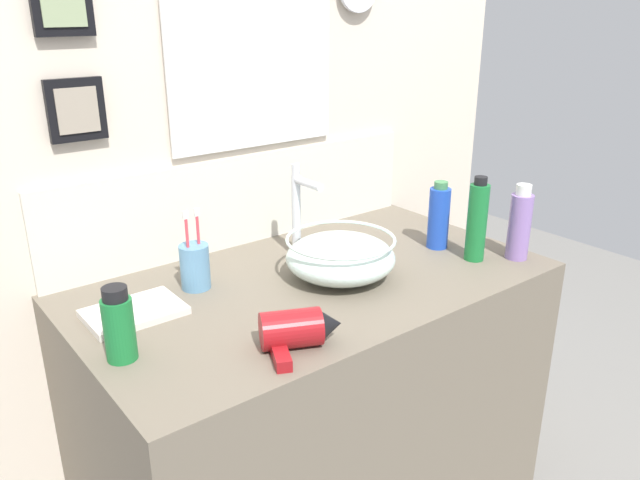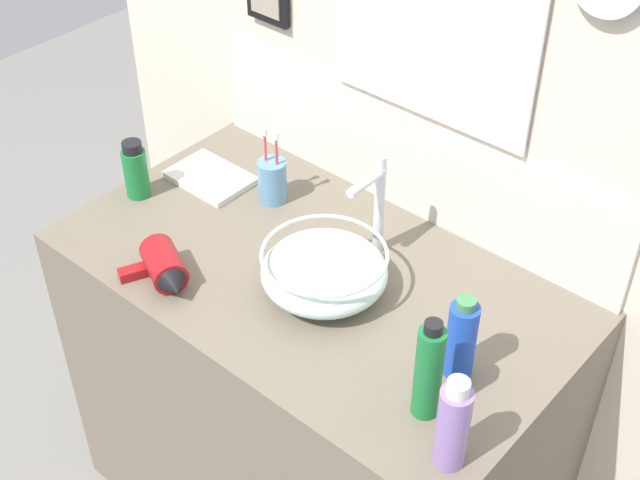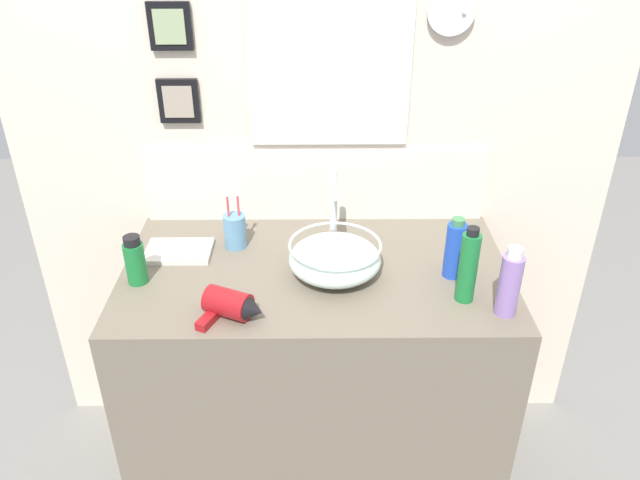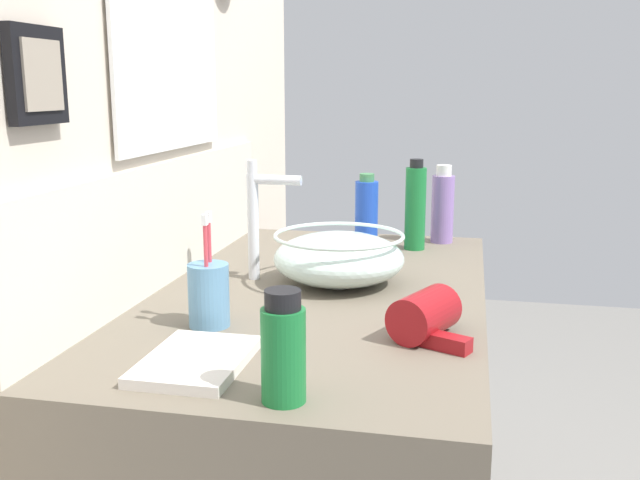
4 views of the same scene
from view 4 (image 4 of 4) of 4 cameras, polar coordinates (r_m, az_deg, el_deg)
name	(u,v)px [view 4 (image 4 of 4)]	position (r m, az deg, el deg)	size (l,w,h in m)	color
back_panel	(147,153)	(1.51, -13.67, 6.75)	(2.00, 0.09, 2.31)	beige
glass_bowl_sink	(339,257)	(1.48, 1.52, -1.40)	(0.27, 0.27, 0.11)	silver
faucet	(259,212)	(1.50, -4.94, 2.25)	(0.02, 0.12, 0.25)	silver
hair_drier	(430,314)	(1.19, 8.80, -5.85)	(0.19, 0.14, 0.08)	maroon
toothbrush_cup	(209,294)	(1.23, -8.89, -4.30)	(0.07, 0.07, 0.20)	#598CB2
shampoo_bottle	(443,207)	(1.90, 9.79, 2.65)	(0.06, 0.06, 0.20)	#8C6BB2
lotion_bottle	(415,207)	(1.80, 7.64, 2.63)	(0.05, 0.05, 0.23)	#197233
spray_bottle	(283,349)	(0.93, -2.95, -8.72)	(0.06, 0.06, 0.15)	#197233
soap_dispenser	(366,213)	(1.81, 3.74, 2.16)	(0.06, 0.06, 0.19)	blue
hand_towel	(196,361)	(1.08, -9.89, -9.50)	(0.20, 0.14, 0.02)	silver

